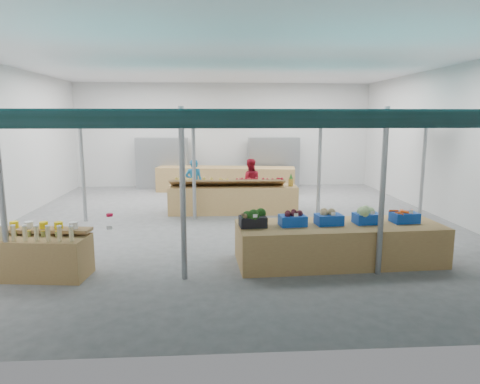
{
  "coord_description": "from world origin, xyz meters",
  "views": [
    {
      "loc": [
        -0.48,
        -11.24,
        2.81
      ],
      "look_at": [
        0.14,
        -1.6,
        1.13
      ],
      "focal_mm": 32.0,
      "sensor_mm": 36.0,
      "label": 1
    }
  ],
  "objects": [
    {
      "name": "crate_broccoli",
      "position": [
        0.26,
        -3.4,
        0.93
      ],
      "size": [
        0.53,
        0.43,
        0.35
      ],
      "rotation": [
        0.0,
        0.0,
        0.1
      ],
      "color": "black",
      "rests_on": "veg_counter"
    },
    {
      "name": "floor",
      "position": [
        0.0,
        0.0,
        0.0
      ],
      "size": [
        13.0,
        13.0,
        0.0
      ],
      "primitive_type": "plane",
      "color": "#5E5E60",
      "rests_on": "ground"
    },
    {
      "name": "crate_stack",
      "position": [
        2.68,
        -3.72,
        0.32
      ],
      "size": [
        0.55,
        0.39,
        0.64
      ],
      "primitive_type": "cube",
      "rotation": [
        0.0,
        0.0,
        0.03
      ],
      "color": "#1043B1",
      "rests_on": "floor"
    },
    {
      "name": "sparrow",
      "position": [
        0.1,
        -3.54,
        1.02
      ],
      "size": [
        0.12,
        0.09,
        0.11
      ],
      "rotation": [
        0.0,
        0.0,
        0.1
      ],
      "color": "brown",
      "rests_on": "crate_broccoli"
    },
    {
      "name": "far_counter",
      "position": [
        0.02,
        5.05,
        0.47
      ],
      "size": [
        5.35,
        1.87,
        0.95
      ],
      "primitive_type": "cube",
      "rotation": [
        0.0,
        0.0,
        -0.16
      ],
      "color": "olive",
      "rests_on": "floor"
    },
    {
      "name": "hall",
      "position": [
        0.0,
        1.44,
        2.65
      ],
      "size": [
        13.0,
        13.0,
        13.0
      ],
      "color": "silver",
      "rests_on": "ground"
    },
    {
      "name": "pole_ribbon",
      "position": [
        -2.33,
        -3.68,
        1.08
      ],
      "size": [
        0.12,
        0.12,
        0.28
      ],
      "color": "red",
      "rests_on": "pole_grid"
    },
    {
      "name": "vendor_right",
      "position": [
        0.71,
        2.37,
        0.76
      ],
      "size": [
        0.75,
        0.59,
        1.51
      ],
      "primitive_type": "imported",
      "rotation": [
        0.0,
        0.0,
        3.12
      ],
      "color": "maroon",
      "rests_on": "floor"
    },
    {
      "name": "crate_carrots",
      "position": [
        3.28,
        -3.25,
        0.88
      ],
      "size": [
        0.53,
        0.43,
        0.29
      ],
      "rotation": [
        0.0,
        0.0,
        0.1
      ],
      "color": "#1043B1",
      "rests_on": "veg_counter"
    },
    {
      "name": "veg_counter",
      "position": [
        1.97,
        -3.31,
        0.38
      ],
      "size": [
        4.02,
        1.51,
        0.77
      ],
      "primitive_type": "cube",
      "rotation": [
        0.0,
        0.0,
        0.05
      ],
      "color": "olive",
      "rests_on": "floor"
    },
    {
      "name": "pineapple",
      "position": [
        1.82,
        1.14,
        0.99
      ],
      "size": [
        0.14,
        0.14,
        0.39
      ],
      "rotation": [
        0.0,
        0.0,
        -0.04
      ],
      "color": "#8C6019",
      "rests_on": "fruit_counter"
    },
    {
      "name": "crate_cabbage",
      "position": [
        2.52,
        -3.29,
        0.93
      ],
      "size": [
        0.53,
        0.43,
        0.35
      ],
      "rotation": [
        0.0,
        0.0,
        0.1
      ],
      "color": "#1043B1",
      "rests_on": "veg_counter"
    },
    {
      "name": "vendor_left",
      "position": [
        -1.09,
        2.37,
        0.76
      ],
      "size": [
        0.56,
        0.37,
        1.51
      ],
      "primitive_type": "imported",
      "rotation": [
        0.0,
        0.0,
        3.12
      ],
      "color": "#176196",
      "rests_on": "floor"
    },
    {
      "name": "crate_beets",
      "position": [
        1.03,
        -3.36,
        0.9
      ],
      "size": [
        0.53,
        0.43,
        0.29
      ],
      "rotation": [
        0.0,
        0.0,
        0.1
      ],
      "color": "#1043B1",
      "rests_on": "veg_counter"
    },
    {
      "name": "bottle_shelf",
      "position": [
        -3.54,
        -3.72,
        0.41
      ],
      "size": [
        1.72,
        1.19,
        1.01
      ],
      "rotation": [
        0.0,
        0.0,
        -0.11
      ],
      "color": "olive",
      "rests_on": "floor"
    },
    {
      "name": "fruit_counter",
      "position": [
        0.11,
        1.27,
        0.41
      ],
      "size": [
        3.81,
        0.98,
        0.81
      ],
      "primitive_type": "cube",
      "rotation": [
        0.0,
        0.0,
        -0.02
      ],
      "color": "olive",
      "rests_on": "floor"
    },
    {
      "name": "back_shelving_left",
      "position": [
        -2.5,
        6.0,
        1.0
      ],
      "size": [
        2.0,
        0.5,
        2.0
      ],
      "primitive_type": "cube",
      "color": "#B23F33",
      "rests_on": "floor"
    },
    {
      "name": "apple_heap_yellow",
      "position": [
        -0.79,
        1.2,
        0.98
      ],
      "size": [
        1.93,
        0.78,
        0.27
      ],
      "rotation": [
        0.0,
        0.0,
        -0.04
      ],
      "color": "#997247",
      "rests_on": "fruit_counter"
    },
    {
      "name": "pole_grid",
      "position": [
        0.75,
        -1.75,
        1.81
      ],
      "size": [
        10.0,
        4.6,
        3.0
      ],
      "color": "gray",
      "rests_on": "floor"
    },
    {
      "name": "apple_heap_red",
      "position": [
        0.88,
        1.16,
        0.98
      ],
      "size": [
        1.53,
        0.76,
        0.27
      ],
      "rotation": [
        0.0,
        0.0,
        -0.04
      ],
      "color": "#997247",
      "rests_on": "fruit_counter"
    },
    {
      "name": "crate_celeriac",
      "position": [
        1.75,
        -3.32,
        0.91
      ],
      "size": [
        0.53,
        0.43,
        0.31
      ],
      "rotation": [
        0.0,
        0.0,
        0.1
      ],
      "color": "#1043B1",
      "rests_on": "veg_counter"
    },
    {
      "name": "back_shelving_right",
      "position": [
        2.0,
        6.0,
        1.0
      ],
      "size": [
        2.0,
        0.5,
        2.0
      ],
      "primitive_type": "cube",
      "color": "#B23F33",
      "rests_on": "floor"
    },
    {
      "name": "awnings",
      "position": [
        0.75,
        -1.75,
        2.78
      ],
      "size": [
        9.5,
        7.08,
        0.3
      ],
      "color": "#0A2E2B",
      "rests_on": "pole_grid"
    }
  ]
}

